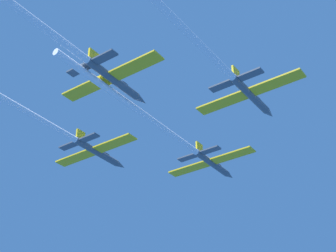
% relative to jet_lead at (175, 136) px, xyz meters
% --- Properties ---
extents(jet_lead, '(20.63, 55.60, 3.42)m').
position_rel_jet_lead_xyz_m(jet_lead, '(0.00, 0.00, 0.00)').
color(jet_lead, '#4C5660').
extents(jet_left_wing, '(20.63, 61.57, 3.42)m').
position_rel_jet_lead_xyz_m(jet_left_wing, '(-17.02, -21.10, 0.04)').
color(jet_left_wing, '#4C5660').
extents(jet_right_wing, '(20.63, 62.52, 3.42)m').
position_rel_jet_lead_xyz_m(jet_right_wing, '(18.35, -19.79, 1.26)').
color(jet_right_wing, '#4C5660').
extents(jet_slot, '(20.63, 53.64, 3.42)m').
position_rel_jet_lead_xyz_m(jet_slot, '(1.56, -33.91, 1.11)').
color(jet_slot, '#4C5660').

